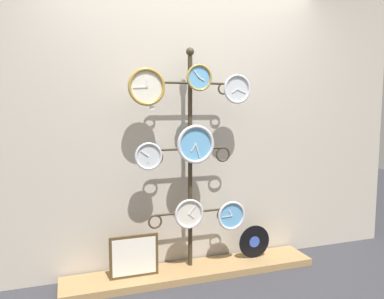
{
  "coord_description": "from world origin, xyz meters",
  "views": [
    {
      "loc": [
        -1.01,
        -2.59,
        1.44
      ],
      "look_at": [
        0.0,
        0.36,
        1.09
      ],
      "focal_mm": 35.0,
      "sensor_mm": 36.0,
      "label": 1
    }
  ],
  "objects_px": {
    "clock_top_center": "(199,78)",
    "clock_middle_center": "(196,144)",
    "clock_top_right": "(237,89)",
    "vinyl_record": "(254,242)",
    "clock_middle_left": "(148,156)",
    "display_stand": "(190,203)",
    "clock_bottom_center": "(189,214)",
    "clock_bottom_right": "(231,215)",
    "clock_top_left": "(147,87)",
    "picture_frame": "(134,256)"
  },
  "relations": [
    {
      "from": "picture_frame",
      "to": "clock_top_left",
      "type": "bearing_deg",
      "value": -3.87
    },
    {
      "from": "clock_top_left",
      "to": "vinyl_record",
      "type": "bearing_deg",
      "value": 2.48
    },
    {
      "from": "clock_top_right",
      "to": "clock_bottom_right",
      "type": "bearing_deg",
      "value": -177.96
    },
    {
      "from": "clock_middle_center",
      "to": "vinyl_record",
      "type": "relative_size",
      "value": 1.06
    },
    {
      "from": "clock_top_right",
      "to": "vinyl_record",
      "type": "distance_m",
      "value": 1.4
    },
    {
      "from": "clock_middle_left",
      "to": "picture_frame",
      "type": "height_order",
      "value": "clock_middle_left"
    },
    {
      "from": "clock_middle_left",
      "to": "clock_middle_center",
      "type": "bearing_deg",
      "value": -2.18
    },
    {
      "from": "display_stand",
      "to": "clock_bottom_center",
      "type": "distance_m",
      "value": 0.12
    },
    {
      "from": "clock_top_center",
      "to": "clock_bottom_right",
      "type": "xyz_separation_m",
      "value": [
        0.31,
        0.01,
        -1.18
      ]
    },
    {
      "from": "display_stand",
      "to": "clock_top_right",
      "type": "height_order",
      "value": "display_stand"
    },
    {
      "from": "clock_bottom_center",
      "to": "clock_middle_center",
      "type": "bearing_deg",
      "value": -10.25
    },
    {
      "from": "clock_bottom_right",
      "to": "clock_middle_center",
      "type": "bearing_deg",
      "value": -178.53
    },
    {
      "from": "clock_bottom_center",
      "to": "picture_frame",
      "type": "height_order",
      "value": "clock_bottom_center"
    },
    {
      "from": "clock_top_left",
      "to": "clock_bottom_right",
      "type": "relative_size",
      "value": 1.15
    },
    {
      "from": "clock_middle_left",
      "to": "picture_frame",
      "type": "distance_m",
      "value": 0.83
    },
    {
      "from": "clock_middle_center",
      "to": "picture_frame",
      "type": "xyz_separation_m",
      "value": [
        -0.52,
        0.03,
        -0.9
      ]
    },
    {
      "from": "display_stand",
      "to": "clock_top_right",
      "type": "xyz_separation_m",
      "value": [
        0.39,
        -0.09,
        0.98
      ]
    },
    {
      "from": "clock_middle_left",
      "to": "clock_bottom_center",
      "type": "bearing_deg",
      "value": -0.86
    },
    {
      "from": "display_stand",
      "to": "clock_bottom_center",
      "type": "xyz_separation_m",
      "value": [
        -0.04,
        -0.09,
        -0.07
      ]
    },
    {
      "from": "display_stand",
      "to": "clock_middle_center",
      "type": "relative_size",
      "value": 5.98
    },
    {
      "from": "display_stand",
      "to": "picture_frame",
      "type": "height_order",
      "value": "display_stand"
    },
    {
      "from": "picture_frame",
      "to": "clock_top_right",
      "type": "bearing_deg",
      "value": -1.11
    },
    {
      "from": "clock_top_right",
      "to": "clock_middle_center",
      "type": "distance_m",
      "value": 0.59
    },
    {
      "from": "clock_middle_center",
      "to": "clock_middle_left",
      "type": "bearing_deg",
      "value": 177.82
    },
    {
      "from": "clock_middle_left",
      "to": "clock_bottom_right",
      "type": "height_order",
      "value": "clock_middle_left"
    },
    {
      "from": "display_stand",
      "to": "clock_bottom_right",
      "type": "distance_m",
      "value": 0.38
    },
    {
      "from": "clock_middle_left",
      "to": "vinyl_record",
      "type": "xyz_separation_m",
      "value": [
        0.99,
        0.05,
        -0.84
      ]
    },
    {
      "from": "clock_top_center",
      "to": "clock_bottom_center",
      "type": "relative_size",
      "value": 0.86
    },
    {
      "from": "clock_top_center",
      "to": "clock_middle_left",
      "type": "distance_m",
      "value": 0.75
    },
    {
      "from": "clock_bottom_center",
      "to": "vinyl_record",
      "type": "bearing_deg",
      "value": 4.61
    },
    {
      "from": "clock_top_center",
      "to": "clock_middle_center",
      "type": "xyz_separation_m",
      "value": [
        -0.03,
        0.0,
        -0.54
      ]
    },
    {
      "from": "display_stand",
      "to": "clock_middle_center",
      "type": "xyz_separation_m",
      "value": [
        0.01,
        -0.1,
        0.52
      ]
    },
    {
      "from": "clock_middle_center",
      "to": "clock_top_center",
      "type": "bearing_deg",
      "value": -8.77
    },
    {
      "from": "picture_frame",
      "to": "clock_middle_left",
      "type": "bearing_deg",
      "value": -5.58
    },
    {
      "from": "picture_frame",
      "to": "vinyl_record",
      "type": "bearing_deg",
      "value": 1.8
    },
    {
      "from": "display_stand",
      "to": "clock_bottom_right",
      "type": "xyz_separation_m",
      "value": [
        0.35,
        -0.09,
        -0.12
      ]
    },
    {
      "from": "clock_bottom_right",
      "to": "clock_top_center",
      "type": "bearing_deg",
      "value": -177.6
    },
    {
      "from": "clock_top_center",
      "to": "clock_middle_left",
      "type": "relative_size",
      "value": 0.98
    },
    {
      "from": "clock_top_center",
      "to": "vinyl_record",
      "type": "bearing_deg",
      "value": 6.69
    },
    {
      "from": "clock_middle_center",
      "to": "clock_bottom_right",
      "type": "relative_size",
      "value": 1.25
    },
    {
      "from": "clock_top_center",
      "to": "clock_top_right",
      "type": "xyz_separation_m",
      "value": [
        0.35,
        0.01,
        -0.09
      ]
    },
    {
      "from": "clock_top_right",
      "to": "clock_middle_center",
      "type": "height_order",
      "value": "clock_top_right"
    },
    {
      "from": "clock_top_left",
      "to": "picture_frame",
      "type": "height_order",
      "value": "clock_top_left"
    },
    {
      "from": "clock_middle_left",
      "to": "clock_top_right",
      "type": "bearing_deg",
      "value": -0.37
    },
    {
      "from": "clock_bottom_right",
      "to": "clock_bottom_center",
      "type": "bearing_deg",
      "value": 179.81
    },
    {
      "from": "clock_bottom_right",
      "to": "picture_frame",
      "type": "xyz_separation_m",
      "value": [
        -0.86,
        0.02,
        -0.26
      ]
    },
    {
      "from": "clock_top_right",
      "to": "picture_frame",
      "type": "bearing_deg",
      "value": 178.89
    },
    {
      "from": "clock_top_left",
      "to": "picture_frame",
      "type": "relative_size",
      "value": 0.75
    },
    {
      "from": "clock_bottom_right",
      "to": "clock_top_left",
      "type": "bearing_deg",
      "value": 179.17
    },
    {
      "from": "clock_top_center",
      "to": "vinyl_record",
      "type": "height_order",
      "value": "clock_top_center"
    }
  ]
}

